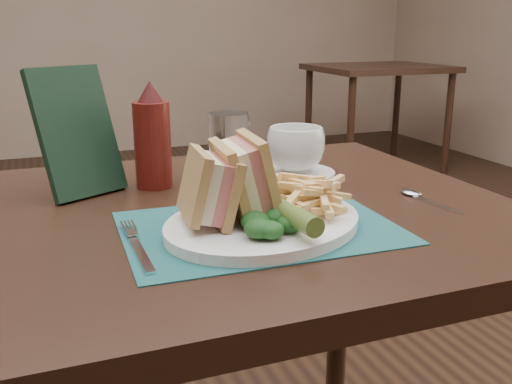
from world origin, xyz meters
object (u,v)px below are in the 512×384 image
table_bg_right (376,118)px  check_presenter (77,132)px  sandwich_half_b (231,177)px  plate (264,223)px  drinking_glass (229,150)px  placemat (259,228)px  saucer (295,174)px  sandwich_half_a (194,188)px  ketchup_bottle (152,135)px  coffee_cup (296,149)px

table_bg_right → check_presenter: check_presenter is taller
sandwich_half_b → check_presenter: check_presenter is taller
plate → drinking_glass: bearing=58.5°
placemat → saucer: saucer is taller
plate → drinking_glass: drinking_glass is taller
sandwich_half_a → sandwich_half_b: sandwich_half_b is taller
ketchup_bottle → check_presenter: (-0.12, 0.00, 0.01)m
coffee_cup → check_presenter: size_ratio=0.49×
drinking_glass → check_presenter: bearing=170.4°
sandwich_half_a → drinking_glass: 0.26m
saucer → check_presenter: size_ratio=0.69×
table_bg_right → coffee_cup: coffee_cup is taller
plate → ketchup_bottle: (-0.10, 0.28, 0.08)m
drinking_glass → sandwich_half_b: bearing=-107.8°
plate → drinking_glass: size_ratio=2.31×
drinking_glass → check_presenter: check_presenter is taller
ketchup_bottle → drinking_glass: bearing=-17.2°
sandwich_half_a → drinking_glass: bearing=65.1°
placemat → coffee_cup: bearing=55.5°
coffee_cup → table_bg_right: bearing=54.6°
sandwich_half_a → ketchup_bottle: (-0.00, 0.27, 0.02)m
drinking_glass → check_presenter: size_ratio=0.60×
sandwich_half_b → drinking_glass: size_ratio=0.89×
plate → drinking_glass: (0.03, 0.24, 0.06)m
placemat → sandwich_half_a: sandwich_half_a is taller
sandwich_half_a → check_presenter: check_presenter is taller
drinking_glass → ketchup_bottle: size_ratio=0.70×
placemat → sandwich_half_b: size_ratio=3.27×
sandwich_half_b → table_bg_right: bearing=58.1°
sandwich_half_b → drinking_glass: sandwich_half_b is taller
sandwich_half_b → ketchup_bottle: 0.26m
coffee_cup → sandwich_half_b: bearing=-131.7°
plate → saucer: (0.16, 0.25, -0.00)m
saucer → table_bg_right: bearing=54.6°
placemat → sandwich_half_a: size_ratio=3.74×
plate → sandwich_half_a: (-0.10, 0.01, 0.06)m
check_presenter → saucer: bearing=-32.1°
sandwich_half_a → ketchup_bottle: bearing=94.4°
table_bg_right → drinking_glass: 3.30m
saucer → coffee_cup: bearing=0.0°
sandwich_half_a → saucer: bearing=46.8°
table_bg_right → placemat: 3.50m
sandwich_half_b → check_presenter: bearing=129.4°
placemat → saucer: (0.17, 0.24, 0.00)m
sandwich_half_b → ketchup_bottle: size_ratio=0.62×
sandwich_half_b → coffee_cup: sandwich_half_b is taller
table_bg_right → check_presenter: (-2.23, -2.57, 0.48)m
sandwich_half_b → saucer: size_ratio=0.77×
table_bg_right → drinking_glass: bearing=-127.2°
saucer → drinking_glass: 0.15m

